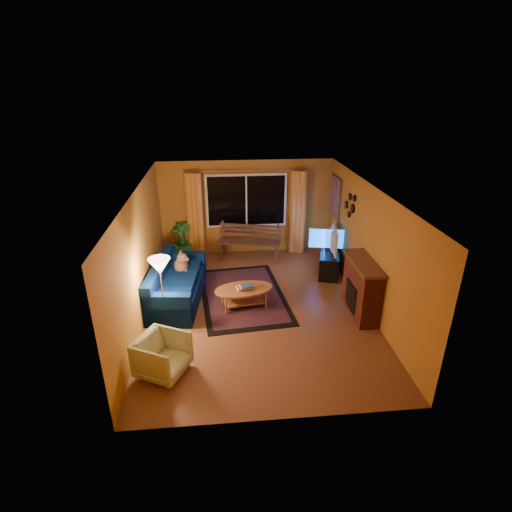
{
  "coord_description": "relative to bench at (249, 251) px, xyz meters",
  "views": [
    {
      "loc": [
        -0.71,
        -7.13,
        4.39
      ],
      "look_at": [
        0.0,
        0.3,
        1.05
      ],
      "focal_mm": 28.0,
      "sensor_mm": 36.0,
      "label": 1
    }
  ],
  "objects": [
    {
      "name": "floor",
      "position": [
        -0.02,
        -2.44,
        -0.25
      ],
      "size": [
        4.5,
        6.0,
        0.02
      ],
      "primitive_type": "cube",
      "color": "brown",
      "rests_on": "ground"
    },
    {
      "name": "rug",
      "position": [
        -0.3,
        -1.9,
        -0.23
      ],
      "size": [
        2.04,
        2.96,
        0.02
      ],
      "primitive_type": "cube",
      "rotation": [
        0.0,
        0.0,
        0.1
      ],
      "color": "#602314",
      "rests_on": "ground"
    },
    {
      "name": "sofa",
      "position": [
        -1.68,
        -1.98,
        0.19
      ],
      "size": [
        1.16,
        2.24,
        0.87
      ],
      "primitive_type": "cube",
      "rotation": [
        0.0,
        0.0,
        -0.11
      ],
      "color": "#03163F",
      "rests_on": "ground"
    },
    {
      "name": "bench",
      "position": [
        0.0,
        0.0,
        0.0
      ],
      "size": [
        1.69,
        0.86,
        0.49
      ],
      "primitive_type": "cube",
      "rotation": [
        0.0,
        0.0,
        -0.25
      ],
      "color": "#4E2F23",
      "rests_on": "ground"
    },
    {
      "name": "curtain_right",
      "position": [
        1.33,
        0.44,
        0.88
      ],
      "size": [
        0.36,
        0.36,
        2.24
      ],
      "primitive_type": "cylinder",
      "color": "orange",
      "rests_on": "ground"
    },
    {
      "name": "floor_lamp",
      "position": [
        -1.84,
        -3.01,
        0.48
      ],
      "size": [
        0.32,
        0.32,
        1.46
      ],
      "primitive_type": "cylinder",
      "rotation": [
        0.0,
        0.0,
        -0.43
      ],
      "color": "#BF8C3F",
      "rests_on": "ground"
    },
    {
      "name": "ceiling",
      "position": [
        -0.02,
        -2.44,
        2.27
      ],
      "size": [
        4.5,
        6.0,
        0.02
      ],
      "primitive_type": "cube",
      "color": "white",
      "rests_on": "ground"
    },
    {
      "name": "fireplace",
      "position": [
        2.03,
        -2.84,
        0.31
      ],
      "size": [
        0.4,
        1.2,
        1.1
      ],
      "primitive_type": "cube",
      "color": "maroon",
      "rests_on": "ground"
    },
    {
      "name": "dog",
      "position": [
        -1.63,
        -1.49,
        0.43
      ],
      "size": [
        0.44,
        0.52,
        0.49
      ],
      "primitive_type": null,
      "rotation": [
        0.0,
        0.0,
        -0.29
      ],
      "color": "#A06C48",
      "rests_on": "sofa"
    },
    {
      "name": "wall_back",
      "position": [
        -0.02,
        0.57,
        1.01
      ],
      "size": [
        4.5,
        0.02,
        2.5
      ],
      "primitive_type": "cube",
      "color": "#C17D2A",
      "rests_on": "ground"
    },
    {
      "name": "potted_plant",
      "position": [
        -1.76,
        0.31,
        0.24
      ],
      "size": [
        0.67,
        0.67,
        0.97
      ],
      "primitive_type": "imported",
      "rotation": [
        0.0,
        0.0,
        -0.29
      ],
      "color": "#235B1E",
      "rests_on": "ground"
    },
    {
      "name": "painting",
      "position": [
        2.2,
        0.01,
        1.41
      ],
      "size": [
        0.04,
        0.76,
        0.96
      ],
      "primitive_type": "cube",
      "color": "orange",
      "rests_on": "wall_right"
    },
    {
      "name": "window",
      "position": [
        -0.02,
        0.5,
        1.21
      ],
      "size": [
        2.0,
        0.02,
        1.3
      ],
      "primitive_type": "cube",
      "color": "black",
      "rests_on": "wall_back"
    },
    {
      "name": "curtain_rod",
      "position": [
        -0.02,
        0.46,
        2.01
      ],
      "size": [
        3.2,
        0.03,
        0.03
      ],
      "primitive_type": "cylinder",
      "rotation": [
        0.0,
        1.57,
        0.0
      ],
      "color": "#BF8C3F",
      "rests_on": "wall_back"
    },
    {
      "name": "wall_right",
      "position": [
        2.24,
        -2.44,
        1.01
      ],
      "size": [
        0.02,
        6.0,
        2.5
      ],
      "primitive_type": "cube",
      "color": "#C17D2A",
      "rests_on": "ground"
    },
    {
      "name": "television",
      "position": [
        1.9,
        -0.85,
        0.61
      ],
      "size": [
        0.35,
        1.03,
        0.59
      ],
      "primitive_type": "imported",
      "rotation": [
        0.0,
        0.0,
        1.36
      ],
      "color": "black",
      "rests_on": "tv_console"
    },
    {
      "name": "curtain_left",
      "position": [
        -1.37,
        0.44,
        0.88
      ],
      "size": [
        0.36,
        0.36,
        2.24
      ],
      "primitive_type": "cylinder",
      "color": "orange",
      "rests_on": "ground"
    },
    {
      "name": "coffee_table",
      "position": [
        -0.3,
        -2.38,
        -0.02
      ],
      "size": [
        1.38,
        1.38,
        0.44
      ],
      "primitive_type": "cylinder",
      "rotation": [
        0.0,
        0.0,
        0.16
      ],
      "color": "#B76836",
      "rests_on": "ground"
    },
    {
      "name": "mirror_cluster",
      "position": [
        2.19,
        -1.14,
        1.56
      ],
      "size": [
        0.06,
        0.6,
        0.56
      ],
      "primitive_type": null,
      "color": "black",
      "rests_on": "wall_right"
    },
    {
      "name": "armchair",
      "position": [
        -1.73,
        -4.3,
        0.13
      ],
      "size": [
        0.93,
        0.95,
        0.74
      ],
      "primitive_type": "imported",
      "rotation": [
        0.0,
        0.0,
        1.1
      ],
      "color": "beige",
      "rests_on": "ground"
    },
    {
      "name": "tv_console",
      "position": [
        1.9,
        -0.85,
        0.04
      ],
      "size": [
        0.77,
        1.41,
        0.56
      ],
      "primitive_type": "cube",
      "rotation": [
        0.0,
        0.0,
        -0.25
      ],
      "color": "black",
      "rests_on": "ground"
    },
    {
      "name": "wall_left",
      "position": [
        -2.28,
        -2.44,
        1.01
      ],
      "size": [
        0.02,
        6.0,
        2.5
      ],
      "primitive_type": "cube",
      "color": "#C17D2A",
      "rests_on": "ground"
    }
  ]
}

